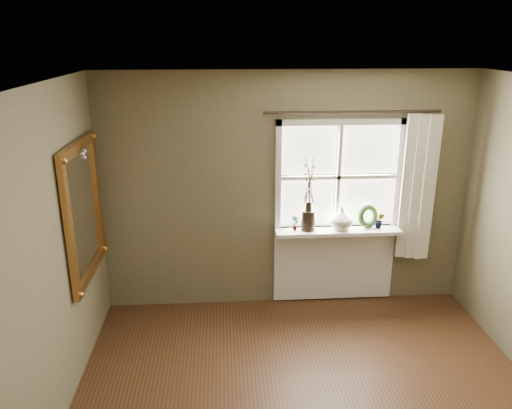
{
  "coord_description": "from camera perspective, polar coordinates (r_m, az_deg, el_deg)",
  "views": [
    {
      "loc": [
        -0.69,
        -2.86,
        2.92
      ],
      "look_at": [
        -0.38,
        1.55,
        1.42
      ],
      "focal_mm": 35.0,
      "sensor_mm": 36.0,
      "label": 1
    }
  ],
  "objects": [
    {
      "name": "wall_back",
      "position": [
        5.45,
        3.48,
        1.44
      ],
      "size": [
        4.0,
        0.1,
        2.6
      ],
      "primitive_type": "cube",
      "color": "brown",
      "rests_on": "ground"
    },
    {
      "name": "potted_plant_left",
      "position": [
        5.39,
        4.44,
        -2.12
      ],
      "size": [
        0.1,
        0.08,
        0.17
      ],
      "primitive_type": "imported",
      "rotation": [
        0.0,
        0.0,
        0.3
      ],
      "color": "#28461F",
      "rests_on": "window_sill"
    },
    {
      "name": "curtain",
      "position": [
        5.62,
        17.92,
        1.78
      ],
      "size": [
        0.36,
        0.12,
        1.59
      ],
      "primitive_type": "cube",
      "color": "silver",
      "rests_on": "wall_back"
    },
    {
      "name": "window_apron",
      "position": [
        5.78,
        8.85,
        -6.64
      ],
      "size": [
        1.36,
        0.04,
        0.88
      ],
      "primitive_type": "cube",
      "color": "white",
      "rests_on": "ground"
    },
    {
      "name": "cream_vase",
      "position": [
        5.47,
        9.74,
        -1.54
      ],
      "size": [
        0.26,
        0.26,
        0.26
      ],
      "primitive_type": "imported",
      "rotation": [
        0.0,
        0.0,
        -0.05
      ],
      "color": "beige",
      "rests_on": "window_sill"
    },
    {
      "name": "ceiling",
      "position": [
        2.95,
        9.73,
        12.29
      ],
      "size": [
        4.5,
        4.5,
        0.0
      ],
      "primitive_type": "plane",
      "color": "silver",
      "rests_on": "ground"
    },
    {
      "name": "curtain_rod",
      "position": [
        5.25,
        11.02,
        10.34
      ],
      "size": [
        1.84,
        0.03,
        0.03
      ],
      "primitive_type": "cylinder",
      "rotation": [
        0.0,
        1.57,
        0.0
      ],
      "color": "black",
      "rests_on": "wall_back"
    },
    {
      "name": "wreath",
      "position": [
        5.59,
        12.65,
        -1.58
      ],
      "size": [
        0.29,
        0.21,
        0.27
      ],
      "primitive_type": "torus",
      "rotation": [
        1.36,
        0.0,
        0.41
      ],
      "color": "#28461F",
      "rests_on": "window_sill"
    },
    {
      "name": "dark_jug",
      "position": [
        5.4,
        5.97,
        -1.79
      ],
      "size": [
        0.18,
        0.18,
        0.23
      ],
      "primitive_type": "cylinder",
      "rotation": [
        0.0,
        0.0,
        -0.19
      ],
      "color": "black",
      "rests_on": "window_sill"
    },
    {
      "name": "window_frame",
      "position": [
        5.43,
        9.39,
        3.13
      ],
      "size": [
        1.36,
        0.06,
        1.24
      ],
      "color": "white",
      "rests_on": "wall_back"
    },
    {
      "name": "window_sill",
      "position": [
        5.51,
        9.32,
        -2.99
      ],
      "size": [
        1.36,
        0.26,
        0.04
      ],
      "primitive_type": "cube",
      "color": "white",
      "rests_on": "wall_back"
    },
    {
      "name": "potted_plant_right",
      "position": [
        5.59,
        13.96,
        -1.77
      ],
      "size": [
        0.12,
        0.11,
        0.18
      ],
      "primitive_type": "imported",
      "rotation": [
        0.0,
        0.0,
        -0.33
      ],
      "color": "#28461F",
      "rests_on": "window_sill"
    },
    {
      "name": "wall_left",
      "position": [
        3.56,
        -26.45,
        -10.49
      ],
      "size": [
        0.1,
        4.5,
        2.6
      ],
      "primitive_type": "cube",
      "color": "brown",
      "rests_on": "ground"
    },
    {
      "name": "gilt_mirror",
      "position": [
        4.83,
        -19.06,
        -0.66
      ],
      "size": [
        0.1,
        1.08,
        1.29
      ],
      "color": "white",
      "rests_on": "wall_left"
    }
  ]
}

